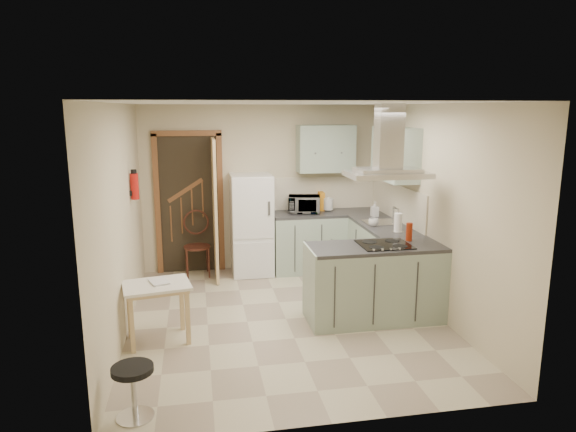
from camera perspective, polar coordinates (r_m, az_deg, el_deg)
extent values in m
plane|color=#BDB493|center=(6.20, -0.23, -11.36)|extent=(4.20, 4.20, 0.00)
plane|color=silver|center=(5.69, -0.26, 12.43)|extent=(4.20, 4.20, 0.00)
plane|color=beige|center=(7.86, -2.92, 3.13)|extent=(3.60, 0.00, 3.60)
plane|color=beige|center=(5.79, -18.07, -0.63)|extent=(0.00, 4.20, 4.20)
plane|color=beige|center=(6.38, 15.89, 0.62)|extent=(0.00, 4.20, 4.20)
cube|color=brown|center=(7.80, -10.91, 1.37)|extent=(1.10, 0.12, 2.10)
cube|color=white|center=(7.64, -4.08, -0.97)|extent=(0.60, 0.60, 1.50)
cube|color=#9EB2A0|center=(7.85, 2.22, -2.85)|extent=(1.08, 0.60, 0.90)
cube|color=#9EB2A0|center=(7.45, 9.68, -3.82)|extent=(0.60, 1.95, 0.90)
cube|color=beige|center=(8.04, 3.90, 2.59)|extent=(1.68, 0.02, 0.50)
cube|color=#9EB2A0|center=(7.80, 4.20, 7.48)|extent=(0.85, 0.35, 0.70)
cube|color=#9EB2A0|center=(6.99, 11.82, 6.75)|extent=(0.35, 0.90, 0.70)
cube|color=#9EB2A0|center=(6.12, 9.63, -7.31)|extent=(1.55, 0.65, 0.90)
cube|color=black|center=(6.03, 10.67, -3.13)|extent=(0.58, 0.50, 0.01)
cube|color=silver|center=(5.87, 10.98, 4.57)|extent=(0.90, 0.55, 0.10)
cube|color=silver|center=(7.18, 10.28, -0.69)|extent=(0.45, 0.40, 0.01)
cylinder|color=#B2140F|center=(6.62, -16.69, 3.17)|extent=(0.10, 0.10, 0.32)
cube|color=#D8C185|center=(5.71, -14.25, -10.36)|extent=(0.76, 0.62, 0.64)
cube|color=#452217|center=(7.70, -10.08, -3.40)|extent=(0.41, 0.41, 0.88)
cylinder|color=black|center=(4.51, -16.76, -18.20)|extent=(0.40, 0.40, 0.45)
imported|color=black|center=(7.72, 1.79, 1.31)|extent=(0.52, 0.40, 0.26)
cylinder|color=silver|center=(7.88, 4.49, 1.35)|extent=(0.19, 0.19, 0.22)
cube|color=orange|center=(7.94, 3.72, 1.67)|extent=(0.08, 0.19, 0.28)
imported|color=silver|center=(7.57, 9.62, 0.76)|extent=(0.10, 0.10, 0.22)
cylinder|color=white|center=(6.65, 12.13, -0.69)|extent=(0.11, 0.11, 0.25)
imported|color=silver|center=(6.94, 9.47, -0.71)|extent=(0.15, 0.15, 0.10)
cylinder|color=#A62A0E|center=(6.26, 13.31, -1.72)|extent=(0.08, 0.08, 0.22)
imported|color=maroon|center=(5.60, -15.02, -6.79)|extent=(0.25, 0.29, 0.11)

